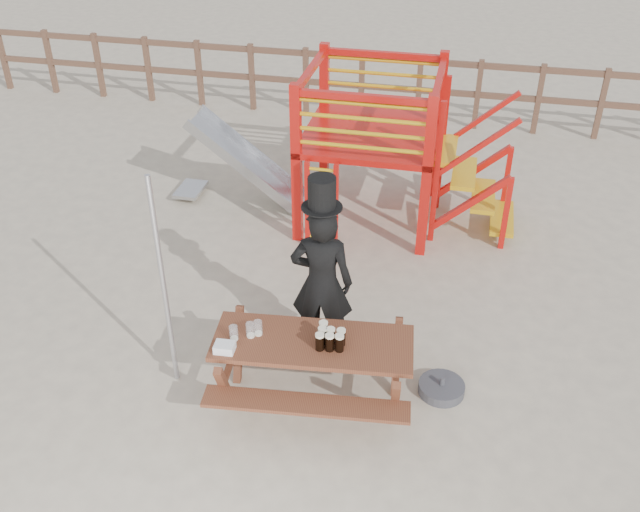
% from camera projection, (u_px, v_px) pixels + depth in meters
% --- Properties ---
extents(ground, '(60.00, 60.00, 0.00)m').
position_uv_depth(ground, '(288.00, 393.00, 6.97)').
color(ground, '#C0B296').
rests_on(ground, ground).
extents(back_fence, '(15.09, 0.09, 1.20)m').
position_uv_depth(back_fence, '(390.00, 80.00, 12.27)').
color(back_fence, brown).
rests_on(back_fence, ground).
extents(playground_fort, '(4.71, 1.84, 2.10)m').
position_uv_depth(playground_fort, '(365.00, 144.00, 9.28)').
color(playground_fort, red).
rests_on(playground_fort, ground).
extents(picnic_table, '(1.96, 1.45, 0.71)m').
position_uv_depth(picnic_table, '(313.00, 363.00, 6.66)').
color(picnic_table, brown).
rests_on(picnic_table, ground).
extents(man_with_hat, '(0.65, 0.45, 2.02)m').
position_uv_depth(man_with_hat, '(322.00, 279.00, 7.01)').
color(man_with_hat, black).
rests_on(man_with_hat, ground).
extents(metal_pole, '(0.05, 0.05, 2.27)m').
position_uv_depth(metal_pole, '(164.00, 286.00, 6.53)').
color(metal_pole, '#B2B2B7').
rests_on(metal_pole, ground).
extents(parasol_base, '(0.45, 0.45, 0.19)m').
position_uv_depth(parasol_base, '(441.00, 388.00, 6.95)').
color(parasol_base, '#3D3D42').
rests_on(parasol_base, ground).
extents(paper_bag, '(0.19, 0.15, 0.08)m').
position_uv_depth(paper_bag, '(225.00, 347.00, 6.38)').
color(paper_bag, white).
rests_on(paper_bag, picnic_table).
extents(stout_pints, '(0.26, 0.26, 0.17)m').
position_uv_depth(stout_pints, '(329.00, 338.00, 6.43)').
color(stout_pints, black).
rests_on(stout_pints, picnic_table).
extents(empty_glasses, '(0.28, 0.20, 0.15)m').
position_uv_depth(empty_glasses, '(247.00, 331.00, 6.53)').
color(empty_glasses, silver).
rests_on(empty_glasses, picnic_table).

